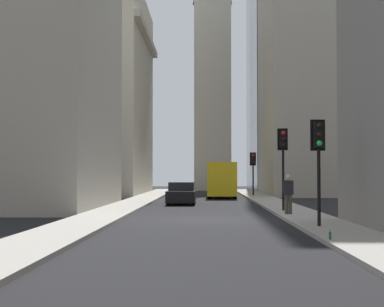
# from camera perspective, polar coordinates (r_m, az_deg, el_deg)

# --- Properties ---
(ground_plane) EXTENTS (135.00, 135.00, 0.00)m
(ground_plane) POSITION_cam_1_polar(r_m,az_deg,el_deg) (25.68, 1.01, -6.31)
(ground_plane) COLOR black
(sidewalk_right) EXTENTS (90.00, 2.20, 0.14)m
(sidewalk_right) POSITION_cam_1_polar(r_m,az_deg,el_deg) (26.08, -8.98, -6.06)
(sidewalk_right) COLOR #A8A399
(sidewalk_right) RESTS_ON ground_plane
(sidewalk_left) EXTENTS (90.00, 2.20, 0.14)m
(sidewalk_left) POSITION_cam_1_polar(r_m,az_deg,el_deg) (26.04, 11.01, -6.06)
(sidewalk_left) COLOR #A8A399
(sidewalk_left) RESTS_ON ground_plane
(building_left_far) EXTENTS (14.70, 10.50, 28.38)m
(building_left_far) POSITION_cam_1_polar(r_m,az_deg,el_deg) (57.82, 11.86, 10.34)
(building_left_far) COLOR #A8A091
(building_left_far) RESTS_ON ground_plane
(building_right_far) EXTENTS (17.56, 10.50, 18.59)m
(building_right_far) POSITION_cam_1_polar(r_m,az_deg,el_deg) (57.77, -9.48, 5.40)
(building_right_far) COLOR beige
(building_right_far) RESTS_ON ground_plane
(church_spire) EXTENTS (4.71, 4.71, 33.50)m
(church_spire) POSITION_cam_1_polar(r_m,az_deg,el_deg) (72.52, 1.95, 10.44)
(church_spire) COLOR beige
(church_spire) RESTS_ON ground_plane
(delivery_truck) EXTENTS (6.46, 2.25, 2.84)m
(delivery_truck) POSITION_cam_1_polar(r_m,az_deg,el_deg) (48.26, 2.79, -2.52)
(delivery_truck) COLOR yellow
(delivery_truck) RESTS_ON ground_plane
(sedan_black) EXTENTS (4.30, 1.78, 1.42)m
(sedan_black) POSITION_cam_1_polar(r_m,az_deg,el_deg) (38.27, -1.01, -3.87)
(sedan_black) COLOR black
(sedan_black) RESTS_ON ground_plane
(traffic_light_foreground) EXTENTS (0.43, 0.52, 3.73)m
(traffic_light_foreground) POSITION_cam_1_polar(r_m,az_deg,el_deg) (21.36, 11.95, 0.56)
(traffic_light_foreground) COLOR black
(traffic_light_foreground) RESTS_ON sidewalk_left
(traffic_light_midblock) EXTENTS (0.43, 0.52, 4.09)m
(traffic_light_midblock) POSITION_cam_1_polar(r_m,az_deg,el_deg) (30.15, 8.65, 0.35)
(traffic_light_midblock) COLOR black
(traffic_light_midblock) RESTS_ON sidewalk_left
(traffic_light_far_junction) EXTENTS (0.43, 0.52, 3.60)m
(traffic_light_far_junction) POSITION_cam_1_polar(r_m,az_deg,el_deg) (50.32, 5.83, -0.98)
(traffic_light_far_junction) COLOR black
(traffic_light_far_junction) RESTS_ON sidewalk_left
(pedestrian) EXTENTS (0.26, 0.44, 1.78)m
(pedestrian) POSITION_cam_1_polar(r_m,az_deg,el_deg) (27.44, 9.14, -3.68)
(pedestrian) COLOR #473D33
(pedestrian) RESTS_ON sidewalk_left
(discarded_bottle) EXTENTS (0.07, 0.07, 0.27)m
(discarded_bottle) POSITION_cam_1_polar(r_m,az_deg,el_deg) (17.15, 13.00, -7.61)
(discarded_bottle) COLOR #236033
(discarded_bottle) RESTS_ON sidewalk_left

